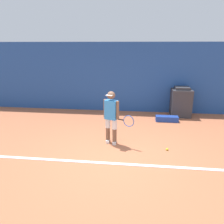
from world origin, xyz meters
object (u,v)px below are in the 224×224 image
(covered_chair, at_px, (181,102))
(tennis_ball, at_px, (167,149))
(equipment_bag, at_px, (167,119))
(tennis_player, at_px, (112,115))

(covered_chair, bearing_deg, tennis_ball, -105.59)
(tennis_ball, height_order, covered_chair, covered_chair)
(tennis_ball, xyz_separation_m, equipment_bag, (0.28, 2.39, 0.07))
(tennis_ball, xyz_separation_m, covered_chair, (0.87, 3.13, 0.53))
(tennis_ball, distance_m, covered_chair, 3.29)
(tennis_player, xyz_separation_m, tennis_ball, (1.55, -0.29, -0.81))
(tennis_player, relative_size, equipment_bag, 1.86)
(tennis_player, bearing_deg, covered_chair, 72.27)
(tennis_ball, relative_size, equipment_bag, 0.08)
(covered_chair, height_order, equipment_bag, covered_chair)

